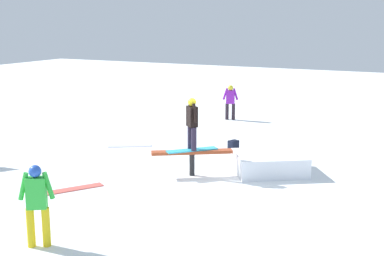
# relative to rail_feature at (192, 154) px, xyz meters

# --- Properties ---
(ground_plane) EXTENTS (60.00, 60.00, 0.00)m
(ground_plane) POSITION_rel_rail_feature_xyz_m (0.00, 0.00, -0.57)
(ground_plane) COLOR white
(rail_feature) EXTENTS (1.92, 1.41, 0.67)m
(rail_feature) POSITION_rel_rail_feature_xyz_m (0.00, 0.00, 0.00)
(rail_feature) COLOR black
(rail_feature) RESTS_ON ground
(snow_kicker_ramp) EXTENTS (2.33, 2.25, 0.52)m
(snow_kicker_ramp) POSITION_rel_rail_feature_xyz_m (-1.73, -1.15, -0.30)
(snow_kicker_ramp) COLOR white
(snow_kicker_ramp) RESTS_ON ground
(main_rider_on_rail) EXTENTS (1.12, 1.20, 1.38)m
(main_rider_on_rail) POSITION_rel_rail_feature_xyz_m (0.00, 0.00, 0.79)
(main_rider_on_rail) COLOR #30AACA
(main_rider_on_rail) RESTS_ON rail_feature
(bystander_green) EXTENTS (0.59, 0.42, 1.53)m
(bystander_green) POSITION_rel_rail_feature_xyz_m (0.46, 5.21, 0.29)
(bystander_green) COLOR yellow
(bystander_green) RESTS_ON ground
(bystander_purple) EXTENTS (0.63, 0.30, 1.41)m
(bystander_purple) POSITION_rel_rail_feature_xyz_m (2.15, -7.65, 0.22)
(bystander_purple) COLOR #2A2029
(bystander_purple) RESTS_ON ground
(loose_snowboard_coral) EXTENTS (1.06, 1.46, 0.02)m
(loose_snowboard_coral) POSITION_rel_rail_feature_xyz_m (2.05, 2.39, -0.55)
(loose_snowboard_coral) COLOR #E65C50
(loose_snowboard_coral) RESTS_ON ground
(loose_snowboard_white) EXTENTS (1.34, 0.96, 0.02)m
(loose_snowboard_white) POSITION_rel_rail_feature_xyz_m (3.25, -1.96, -0.55)
(loose_snowboard_white) COLOR silver
(loose_snowboard_white) RESTS_ON ground
(backpack_on_snow) EXTENTS (0.31, 0.36, 0.34)m
(backpack_on_snow) POSITION_rel_rail_feature_xyz_m (0.03, -2.89, -0.40)
(backpack_on_snow) COLOR black
(backpack_on_snow) RESTS_ON ground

